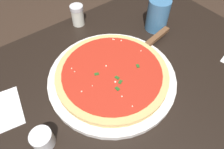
{
  "coord_description": "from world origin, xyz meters",
  "views": [
    {
      "loc": [
        0.23,
        0.24,
        1.18
      ],
      "look_at": [
        0.02,
        -0.04,
        0.74
      ],
      "focal_mm": 32.01,
      "sensor_mm": 36.0,
      "label": 1
    }
  ],
  "objects_px": {
    "serving_plate": "(112,77)",
    "parmesan_shaker": "(78,15)",
    "cup_tall_drink": "(158,15)",
    "cup_small_sauce": "(43,139)",
    "pizza": "(112,73)",
    "pizza_server": "(148,44)"
  },
  "relations": [
    {
      "from": "serving_plate",
      "to": "parmesan_shaker",
      "type": "relative_size",
      "value": 4.89
    },
    {
      "from": "cup_tall_drink",
      "to": "parmesan_shaker",
      "type": "bearing_deg",
      "value": -42.1
    },
    {
      "from": "serving_plate",
      "to": "cup_small_sauce",
      "type": "bearing_deg",
      "value": 12.96
    },
    {
      "from": "serving_plate",
      "to": "pizza",
      "type": "distance_m",
      "value": 0.02
    },
    {
      "from": "cup_small_sauce",
      "to": "pizza_server",
      "type": "bearing_deg",
      "value": -168.5
    },
    {
      "from": "cup_small_sauce",
      "to": "parmesan_shaker",
      "type": "distance_m",
      "value": 0.44
    },
    {
      "from": "pizza",
      "to": "parmesan_shaker",
      "type": "relative_size",
      "value": 4.27
    },
    {
      "from": "serving_plate",
      "to": "cup_tall_drink",
      "type": "height_order",
      "value": "cup_tall_drink"
    },
    {
      "from": "serving_plate",
      "to": "parmesan_shaker",
      "type": "xyz_separation_m",
      "value": [
        -0.06,
        -0.28,
        0.03
      ]
    },
    {
      "from": "cup_tall_drink",
      "to": "cup_small_sauce",
      "type": "relative_size",
      "value": 2.22
    },
    {
      "from": "cup_small_sauce",
      "to": "cup_tall_drink",
      "type": "bearing_deg",
      "value": -163.81
    },
    {
      "from": "pizza_server",
      "to": "cup_tall_drink",
      "type": "xyz_separation_m",
      "value": [
        -0.1,
        -0.06,
        0.03
      ]
    },
    {
      "from": "parmesan_shaker",
      "to": "pizza_server",
      "type": "bearing_deg",
      "value": 113.75
    },
    {
      "from": "cup_tall_drink",
      "to": "parmesan_shaker",
      "type": "relative_size",
      "value": 1.49
    },
    {
      "from": "serving_plate",
      "to": "pizza",
      "type": "xyz_separation_m",
      "value": [
        -0.0,
        0.0,
        0.02
      ]
    },
    {
      "from": "cup_small_sauce",
      "to": "parmesan_shaker",
      "type": "bearing_deg",
      "value": -131.38
    },
    {
      "from": "parmesan_shaker",
      "to": "cup_small_sauce",
      "type": "bearing_deg",
      "value": 48.62
    },
    {
      "from": "pizza",
      "to": "cup_tall_drink",
      "type": "relative_size",
      "value": 2.87
    },
    {
      "from": "pizza",
      "to": "cup_small_sauce",
      "type": "distance_m",
      "value": 0.24
    },
    {
      "from": "pizza",
      "to": "cup_tall_drink",
      "type": "bearing_deg",
      "value": -161.01
    },
    {
      "from": "serving_plate",
      "to": "pizza_server",
      "type": "distance_m",
      "value": 0.17
    },
    {
      "from": "pizza",
      "to": "cup_tall_drink",
      "type": "height_order",
      "value": "cup_tall_drink"
    }
  ]
}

